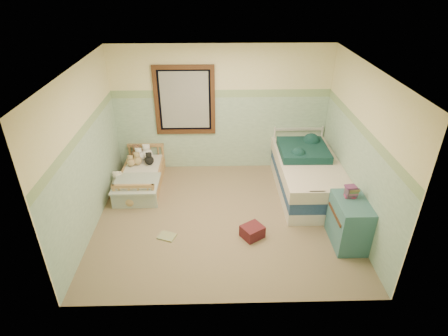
{
  "coord_description": "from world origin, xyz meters",
  "views": [
    {
      "loc": [
        -0.12,
        -5.0,
        3.75
      ],
      "look_at": [
        0.02,
        0.35,
        0.75
      ],
      "focal_mm": 29.45,
      "sensor_mm": 36.0,
      "label": 1
    }
  ],
  "objects_px": {
    "plush_floor_tan": "(130,200)",
    "twin_bed_frame": "(306,187)",
    "floor_book": "(167,236)",
    "toddler_bed_frame": "(142,181)",
    "red_pillow": "(252,232)",
    "plush_floor_cream": "(119,183)",
    "dresser": "(349,222)"
  },
  "relations": [
    {
      "from": "twin_bed_frame",
      "to": "red_pillow",
      "type": "relative_size",
      "value": 6.51
    },
    {
      "from": "toddler_bed_frame",
      "to": "dresser",
      "type": "height_order",
      "value": "dresser"
    },
    {
      "from": "toddler_bed_frame",
      "to": "twin_bed_frame",
      "type": "xyz_separation_m",
      "value": [
        3.09,
        -0.31,
        0.02
      ]
    },
    {
      "from": "dresser",
      "to": "red_pillow",
      "type": "height_order",
      "value": "dresser"
    },
    {
      "from": "dresser",
      "to": "floor_book",
      "type": "xyz_separation_m",
      "value": [
        -2.76,
        0.18,
        -0.36
      ]
    },
    {
      "from": "floor_book",
      "to": "dresser",
      "type": "bearing_deg",
      "value": 17.61
    },
    {
      "from": "floor_book",
      "to": "twin_bed_frame",
      "type": "bearing_deg",
      "value": 48.07
    },
    {
      "from": "plush_floor_cream",
      "to": "floor_book",
      "type": "distance_m",
      "value": 1.76
    },
    {
      "from": "plush_floor_tan",
      "to": "floor_book",
      "type": "bearing_deg",
      "value": -50.18
    },
    {
      "from": "plush_floor_cream",
      "to": "red_pillow",
      "type": "relative_size",
      "value": 0.84
    },
    {
      "from": "plush_floor_cream",
      "to": "dresser",
      "type": "distance_m",
      "value": 4.13
    },
    {
      "from": "dresser",
      "to": "twin_bed_frame",
      "type": "bearing_deg",
      "value": 102.35
    },
    {
      "from": "toddler_bed_frame",
      "to": "twin_bed_frame",
      "type": "height_order",
      "value": "twin_bed_frame"
    },
    {
      "from": "toddler_bed_frame",
      "to": "floor_book",
      "type": "bearing_deg",
      "value": -67.38
    },
    {
      "from": "plush_floor_tan",
      "to": "twin_bed_frame",
      "type": "height_order",
      "value": "plush_floor_tan"
    },
    {
      "from": "plush_floor_cream",
      "to": "floor_book",
      "type": "xyz_separation_m",
      "value": [
        1.05,
        -1.41,
        -0.12
      ]
    },
    {
      "from": "plush_floor_tan",
      "to": "floor_book",
      "type": "relative_size",
      "value": 0.88
    },
    {
      "from": "toddler_bed_frame",
      "to": "twin_bed_frame",
      "type": "relative_size",
      "value": 0.72
    },
    {
      "from": "toddler_bed_frame",
      "to": "plush_floor_cream",
      "type": "xyz_separation_m",
      "value": [
        -0.41,
        -0.13,
        0.04
      ]
    },
    {
      "from": "twin_bed_frame",
      "to": "floor_book",
      "type": "height_order",
      "value": "twin_bed_frame"
    },
    {
      "from": "red_pillow",
      "to": "plush_floor_tan",
      "type": "bearing_deg",
      "value": 156.55
    },
    {
      "from": "plush_floor_tan",
      "to": "twin_bed_frame",
      "type": "relative_size",
      "value": 0.11
    },
    {
      "from": "plush_floor_cream",
      "to": "red_pillow",
      "type": "bearing_deg",
      "value": -30.98
    },
    {
      "from": "toddler_bed_frame",
      "to": "red_pillow",
      "type": "xyz_separation_m",
      "value": [
        1.98,
        -1.57,
        0.0
      ]
    },
    {
      "from": "twin_bed_frame",
      "to": "red_pillow",
      "type": "bearing_deg",
      "value": -131.53
    },
    {
      "from": "plush_floor_tan",
      "to": "dresser",
      "type": "bearing_deg",
      "value": -16.75
    },
    {
      "from": "dresser",
      "to": "red_pillow",
      "type": "distance_m",
      "value": 1.46
    },
    {
      "from": "plush_floor_tan",
      "to": "twin_bed_frame",
      "type": "bearing_deg",
      "value": 6.56
    },
    {
      "from": "toddler_bed_frame",
      "to": "dresser",
      "type": "distance_m",
      "value": 3.82
    },
    {
      "from": "plush_floor_tan",
      "to": "dresser",
      "type": "distance_m",
      "value": 3.65
    },
    {
      "from": "toddler_bed_frame",
      "to": "dresser",
      "type": "relative_size",
      "value": 1.99
    },
    {
      "from": "toddler_bed_frame",
      "to": "red_pillow",
      "type": "distance_m",
      "value": 2.52
    }
  ]
}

